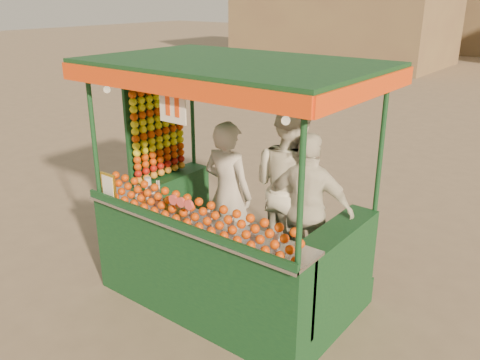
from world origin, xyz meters
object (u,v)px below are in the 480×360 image
Objects in this scene: vendor_right at (308,210)px; juice_cart at (220,228)px; vendor_left at (228,194)px; vendor_middle at (290,187)px.

juice_cart is at bearing 17.31° from vendor_right.
vendor_left reaches higher than vendor_right.
juice_cart is 1.76× the size of vendor_right.
vendor_left is at bearing 113.04° from juice_cart.
vendor_left is 1.01× the size of vendor_right.
vendor_middle is at bearing -39.56° from vendor_right.
vendor_right is at bearing 30.56° from juice_cart.
juice_cart is at bearing 110.60° from vendor_left.
vendor_left is at bearing 38.73° from vendor_middle.
vendor_left is 0.88× the size of vendor_middle.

